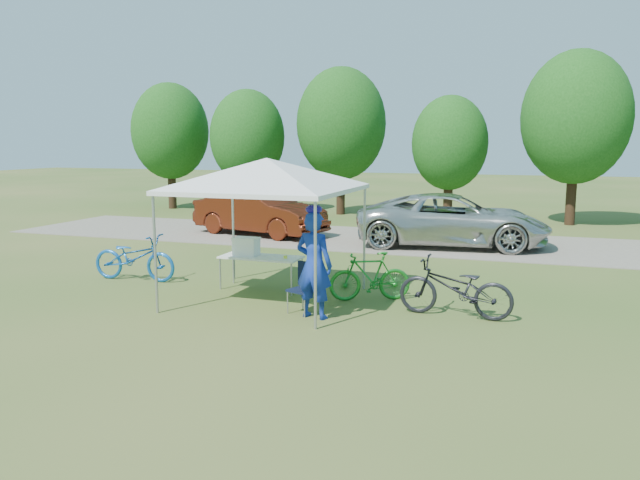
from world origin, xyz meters
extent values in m
plane|color=#2D5119|center=(0.00, 0.00, 0.00)|extent=(100.00, 100.00, 0.00)
cube|color=gray|center=(0.00, 8.00, 0.01)|extent=(24.00, 5.00, 0.02)
cylinder|color=#A5A5AA|center=(-1.50, -1.50, 1.05)|extent=(0.05, 0.05, 2.10)
cylinder|color=#A5A5AA|center=(1.50, -1.50, 1.05)|extent=(0.05, 0.05, 2.10)
cylinder|color=#A5A5AA|center=(-1.50, 1.50, 1.05)|extent=(0.05, 0.05, 2.10)
cylinder|color=#A5A5AA|center=(1.50, 1.50, 1.05)|extent=(0.05, 0.05, 2.10)
cube|color=silver|center=(0.00, 0.00, 2.14)|extent=(3.15, 3.15, 0.08)
pyramid|color=silver|center=(0.00, 0.00, 2.73)|extent=(4.53, 4.53, 0.55)
cylinder|color=#382314|center=(-11.00, 14.00, 0.94)|extent=(0.36, 0.36, 1.89)
ellipsoid|color=#144711|center=(-11.00, 14.00, 3.51)|extent=(3.46, 3.46, 4.32)
cylinder|color=#382314|center=(-7.00, 13.70, 0.88)|extent=(0.36, 0.36, 1.75)
ellipsoid|color=#144711|center=(-7.00, 13.70, 3.25)|extent=(3.20, 3.20, 4.00)
cylinder|color=#382314|center=(-3.00, 14.30, 1.01)|extent=(0.36, 0.36, 2.03)
ellipsoid|color=#144711|center=(-3.00, 14.30, 3.77)|extent=(3.71, 3.71, 4.64)
cylinder|color=#382314|center=(1.50, 14.10, 0.80)|extent=(0.36, 0.36, 1.61)
ellipsoid|color=#144711|center=(1.50, 14.10, 2.99)|extent=(2.94, 2.94, 3.68)
cylinder|color=#382314|center=(6.00, 13.80, 1.05)|extent=(0.36, 0.36, 2.10)
ellipsoid|color=#144711|center=(6.00, 13.80, 3.90)|extent=(3.84, 3.84, 4.80)
cube|color=white|center=(-0.51, 0.79, 0.67)|extent=(1.68, 0.70, 0.04)
cylinder|color=#A5A5AA|center=(-1.30, 0.49, 0.33)|extent=(0.04, 0.04, 0.65)
cylinder|color=#A5A5AA|center=(0.28, 0.49, 0.33)|extent=(0.04, 0.04, 0.65)
cylinder|color=#A5A5AA|center=(-1.30, 1.09, 0.33)|extent=(0.04, 0.04, 0.65)
cylinder|color=#A5A5AA|center=(0.28, 1.09, 0.33)|extent=(0.04, 0.04, 0.65)
cube|color=black|center=(0.98, -0.67, 0.42)|extent=(0.59, 0.59, 0.04)
cube|color=black|center=(0.98, -0.45, 0.66)|extent=(0.44, 0.20, 0.45)
cylinder|color=#A5A5AA|center=(0.78, -0.87, 0.20)|extent=(0.02, 0.02, 0.40)
cylinder|color=#A5A5AA|center=(1.18, -0.87, 0.20)|extent=(0.02, 0.02, 0.40)
cylinder|color=#A5A5AA|center=(0.78, -0.47, 0.20)|extent=(0.02, 0.02, 0.40)
cylinder|color=#A5A5AA|center=(1.18, -0.47, 0.20)|extent=(0.02, 0.02, 0.40)
cube|color=white|center=(-0.84, 0.79, 0.86)|extent=(0.50, 0.33, 0.33)
cube|color=white|center=(-0.84, 0.79, 1.04)|extent=(0.52, 0.35, 0.04)
cylinder|color=#E0F038|center=(0.06, 0.74, 0.72)|extent=(0.08, 0.08, 0.06)
imported|color=navy|center=(1.25, -0.87, 0.93)|extent=(0.74, 0.55, 1.86)
imported|color=#145AAF|center=(-3.48, 0.62, 0.51)|extent=(1.99, 0.80, 1.03)
imported|color=#1B7C23|center=(1.86, 0.61, 0.47)|extent=(1.61, 1.09, 0.95)
imported|color=black|center=(3.55, -0.03, 0.52)|extent=(2.02, 0.81, 1.04)
imported|color=silver|center=(2.53, 7.49, 0.78)|extent=(5.73, 3.12, 1.52)
imported|color=#551D0E|center=(-3.72, 7.71, 0.77)|extent=(4.82, 2.68, 1.50)
camera|label=1|loc=(4.80, -10.75, 3.02)|focal=35.00mm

